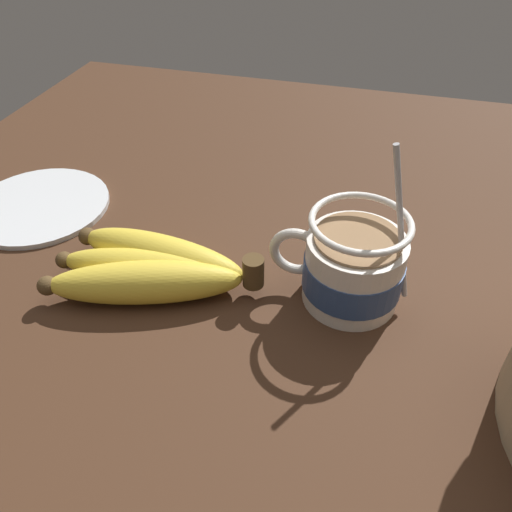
# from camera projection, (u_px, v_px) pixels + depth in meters

# --- Properties ---
(table) EXTENTS (0.97, 0.97, 0.04)m
(table) POSITION_uv_depth(u_px,v_px,m) (278.00, 281.00, 0.52)
(table) COLOR #422819
(table) RESTS_ON ground
(coffee_mug) EXTENTS (0.13, 0.09, 0.16)m
(coffee_mug) POSITION_uv_depth(u_px,v_px,m) (352.00, 267.00, 0.45)
(coffee_mug) COLOR white
(coffee_mug) RESTS_ON table
(banana_bunch) EXTENTS (0.20, 0.11, 0.04)m
(banana_bunch) POSITION_uv_depth(u_px,v_px,m) (153.00, 269.00, 0.47)
(banana_bunch) COLOR #4C381E
(banana_bunch) RESTS_ON table
(small_plate) EXTENTS (0.16, 0.16, 0.01)m
(small_plate) POSITION_uv_depth(u_px,v_px,m) (39.00, 205.00, 0.58)
(small_plate) COLOR silver
(small_plate) RESTS_ON table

